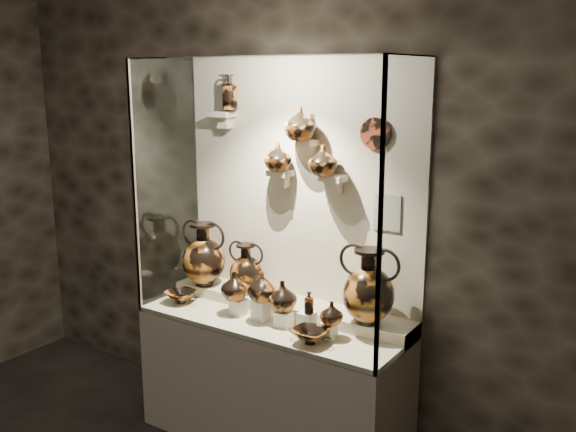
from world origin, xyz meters
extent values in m
cube|color=#2D251C|center=(0.00, 2.50, 1.60)|extent=(5.00, 0.02, 3.20)
cube|color=beige|center=(0.00, 2.18, 0.40)|extent=(1.70, 0.60, 0.80)
cube|color=beige|center=(0.00, 2.18, 0.82)|extent=(1.68, 0.58, 0.03)
cube|color=beige|center=(0.00, 2.35, 0.85)|extent=(1.70, 0.25, 0.10)
cube|color=beige|center=(0.00, 2.50, 1.60)|extent=(1.70, 0.03, 1.60)
cube|color=white|center=(0.00, 1.88, 1.60)|extent=(1.70, 0.01, 1.60)
cube|color=white|center=(-0.85, 2.18, 1.60)|extent=(0.01, 0.60, 1.60)
cube|color=white|center=(0.85, 2.18, 1.60)|extent=(0.01, 0.60, 1.60)
cube|color=white|center=(0.00, 2.18, 2.40)|extent=(1.70, 0.60, 0.01)
cube|color=gray|center=(-0.84, 1.89, 1.60)|extent=(0.02, 0.02, 1.60)
cube|color=gray|center=(0.84, 1.89, 1.60)|extent=(0.02, 0.02, 1.60)
cube|color=silver|center=(-0.22, 2.13, 0.88)|extent=(0.09, 0.09, 0.10)
cube|color=silver|center=(-0.05, 2.13, 0.90)|extent=(0.09, 0.09, 0.13)
cube|color=silver|center=(0.12, 2.13, 0.88)|extent=(0.09, 0.09, 0.09)
cube|color=silver|center=(0.28, 2.13, 0.89)|extent=(0.09, 0.09, 0.12)
cube|color=silver|center=(0.42, 2.13, 0.87)|extent=(0.09, 0.09, 0.08)
cube|color=beige|center=(-0.55, 2.42, 2.05)|extent=(0.14, 0.12, 0.04)
cube|color=beige|center=(-0.10, 2.42, 1.70)|extent=(0.14, 0.12, 0.04)
cube|color=beige|center=(0.10, 2.42, 1.90)|extent=(0.10, 0.12, 0.04)
cube|color=beige|center=(0.28, 2.42, 1.70)|extent=(0.14, 0.12, 0.04)
imported|color=#A25D1F|center=(-0.24, 2.11, 1.02)|extent=(0.22, 0.22, 0.18)
imported|color=#A1501C|center=(-0.03, 2.12, 1.05)|extent=(0.23, 0.23, 0.18)
imported|color=#A25D1F|center=(0.10, 2.14, 1.01)|extent=(0.23, 0.23, 0.18)
imported|color=#A25D1F|center=(0.45, 2.13, 0.98)|extent=(0.14, 0.14, 0.14)
imported|color=#A1501C|center=(-0.09, 2.38, 1.81)|extent=(0.20, 0.20, 0.18)
imported|color=#A1501C|center=(0.07, 2.37, 2.02)|extent=(0.19, 0.19, 0.20)
imported|color=#A1501C|center=(0.23, 2.38, 1.81)|extent=(0.21, 0.21, 0.18)
cylinder|color=#A84221|center=(0.52, 2.47, 1.97)|extent=(0.18, 0.02, 0.18)
cube|color=beige|center=(0.61, 2.47, 1.52)|extent=(0.16, 0.01, 0.22)
camera|label=1|loc=(2.13, -0.87, 2.31)|focal=40.00mm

